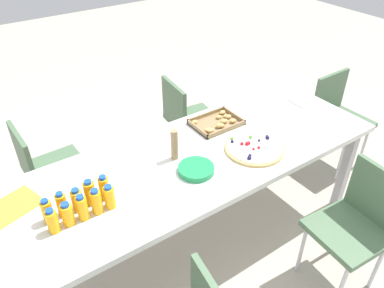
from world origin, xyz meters
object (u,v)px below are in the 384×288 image
Objects in this scene: chair_far_right at (187,117)px; juice_bottle_8 at (90,193)px; chair_far_left at (46,167)px; napkin_stack at (302,101)px; juice_bottle_1 at (67,214)px; juice_bottle_6 at (62,204)px; juice_bottle_3 at (96,202)px; juice_bottle_7 at (77,200)px; fruit_pizza at (254,148)px; cardboard_tube at (174,145)px; chair_near_right at (358,221)px; juice_bottle_0 at (52,221)px; juice_bottle_5 at (47,211)px; plate_stack at (196,169)px; paper_folder at (13,206)px; juice_bottle_2 at (82,208)px; juice_bottle_4 at (110,197)px; party_table at (185,168)px; chair_end at (337,114)px; juice_bottle_9 at (104,188)px; snack_tray at (217,123)px.

chair_far_right is 5.57× the size of juice_bottle_8.
chair_far_left is 1.93m from napkin_stack.
juice_bottle_1 reaches higher than chair_far_right.
juice_bottle_6 is (0.00, 0.08, 0.00)m from juice_bottle_1.
juice_bottle_7 is at bearing 133.14° from juice_bottle_3.
cardboard_tube is (-0.46, 0.21, 0.09)m from fruit_pizza.
fruit_pizza is at bearing -7.20° from juice_bottle_8.
juice_bottle_0 reaches higher than chair_near_right.
juice_bottle_5 is 0.66× the size of plate_stack.
paper_folder is (-0.13, 0.29, -0.06)m from juice_bottle_0.
juice_bottle_2 reaches higher than juice_bottle_4.
juice_bottle_2 reaches higher than fruit_pizza.
juice_bottle_6 is 0.72m from cardboard_tube.
juice_bottle_5 reaches higher than chair_far_left.
juice_bottle_5 is at bearing 173.20° from plate_stack.
juice_bottle_2 reaches higher than chair_far_left.
juice_bottle_7 is at bearing -177.58° from party_table.
chair_near_right is 1.54m from juice_bottle_8.
juice_bottle_2 is 0.67m from plate_stack.
juice_bottle_4 is at bearing -0.65° from juice_bottle_3.
juice_bottle_0 is 0.94× the size of juice_bottle_3.
fruit_pizza is at bearing -6.32° from juice_bottle_6.
juice_bottle_2 is at bearing 178.36° from plate_stack.
chair_near_right is 5.53× the size of napkin_stack.
plate_stack is at bearing -1.64° from juice_bottle_2.
juice_bottle_1 is at bearing 178.10° from plate_stack.
chair_end is at bearing 1.01° from cardboard_tube.
juice_bottle_5 is at bearing -174.07° from cardboard_tube.
juice_bottle_6 is 0.15m from juice_bottle_8.
juice_bottle_2 is at bearing 68.26° from chair_near_right.
juice_bottle_9 reaches higher than chair_far_right.
juice_bottle_8 reaches higher than chair_near_right.
juice_bottle_1 is at bearing -173.82° from napkin_stack.
juice_bottle_3 is 1.06× the size of juice_bottle_4.
cardboard_tube reaches higher than juice_bottle_9.
chair_near_right is 1.56m from juice_bottle_2.
juice_bottle_6 is (-0.75, -0.02, 0.13)m from party_table.
juice_bottle_5 is at bearing 179.60° from juice_bottle_7.
juice_bottle_2 is 0.14m from juice_bottle_4.
juice_bottle_5 is at bearing -13.73° from chair_far_left.
snack_tray reaches higher than plate_stack.
juice_bottle_2 is 1.06× the size of juice_bottle_4.
chair_far_left is at bearing 63.72° from paper_folder.
juice_bottle_3 is 0.74× the size of cardboard_tube.
juice_bottle_6 is 0.55× the size of paper_folder.
juice_bottle_4 is at bearing 65.68° from chair_near_right.
juice_bottle_0 is at bearing 179.77° from juice_bottle_4.
fruit_pizza reaches higher than napkin_stack.
juice_bottle_9 is 0.56× the size of paper_folder.
juice_bottle_3 is at bearing 1.62° from chair_far_left.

